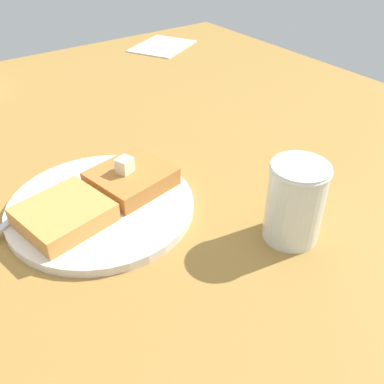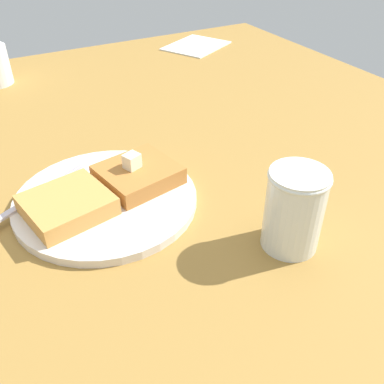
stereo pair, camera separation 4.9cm
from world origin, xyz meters
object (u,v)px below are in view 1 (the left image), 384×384
fork (37,201)px  syrup_jar (294,206)px  napkin (162,46)px  plate (101,206)px

fork → syrup_jar: bearing=135.1°
fork → napkin: (-48.88, -47.44, -1.15)cm
plate → napkin: bearing=-129.2°
syrup_jar → napkin: 74.55cm
fork → syrup_jar: syrup_jar is taller
syrup_jar → napkin: (-26.85, -69.42, -4.20)cm
fork → napkin: bearing=-135.9°
plate → syrup_jar: (-15.69, 17.27, 3.72)cm
syrup_jar → fork: bearing=-44.9°
plate → napkin: size_ratio=1.53×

